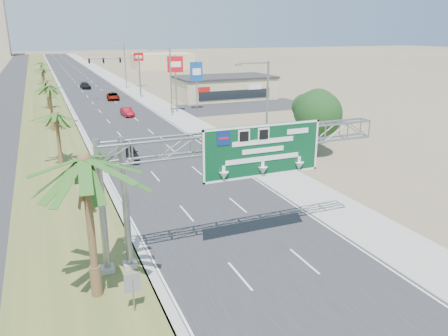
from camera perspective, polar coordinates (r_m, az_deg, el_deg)
name	(u,v)px	position (r m, az deg, el deg)	size (l,w,h in m)	color
road	(82,80)	(122.51, -18.07, 10.82)	(12.00, 300.00, 0.02)	#28282B
sidewalk_right	(115,79)	(123.53, -14.08, 11.22)	(4.00, 300.00, 0.10)	#9E9B93
median_grass	(41,82)	(122.04, -22.80, 10.33)	(7.00, 300.00, 0.12)	#4A5425
opposing_road	(11,83)	(122.21, -26.11, 9.90)	(8.00, 300.00, 0.02)	#28282B
sign_gantry	(234,151)	(24.25, 1.34, 2.27)	(16.75, 1.24, 7.50)	gray
palm_near	(84,161)	(20.22, -17.82, 0.88)	(5.70, 5.70, 8.35)	brown
palm_row_b	(56,115)	(44.07, -21.13, 6.48)	(3.99, 3.99, 5.95)	brown
palm_row_c	(49,87)	(59.80, -21.91, 9.76)	(3.99, 3.99, 6.75)	brown
palm_row_d	(46,82)	(77.83, -22.24, 10.31)	(3.99, 3.99, 5.45)	brown
palm_row_e	(43,69)	(96.69, -22.59, 11.83)	(3.99, 3.99, 6.15)	brown
palm_row_f	(41,63)	(121.66, -22.82, 12.52)	(3.99, 3.99, 5.75)	brown
streetlight_near	(265,123)	(38.71, 5.34, 5.89)	(3.27, 0.44, 10.00)	gray
streetlight_mid	(170,85)	(66.36, -7.11, 10.66)	(3.27, 0.44, 10.00)	gray
streetlight_far	(124,67)	(101.31, -12.89, 12.68)	(3.27, 0.44, 10.00)	gray
signal_mast	(129,73)	(85.21, -12.32, 11.99)	(10.28, 0.71, 8.00)	gray
store_building	(224,88)	(84.66, 0.03, 10.41)	(18.00, 10.00, 4.00)	tan
oak_near	(313,111)	(46.05, 11.52, 7.26)	(4.50, 4.50, 6.80)	brown
oak_far	(315,110)	(51.09, 11.77, 7.42)	(3.50, 3.50, 5.60)	brown
median_signback_a	(133,286)	(20.77, -11.84, -14.80)	(0.75, 0.08, 2.08)	gray
median_signback_b	(87,198)	(31.46, -17.47, -3.77)	(0.75, 0.08, 2.08)	gray
building_distant_right	(163,61)	(157.09, -8.03, 13.69)	(20.00, 12.00, 5.00)	tan
car_left_lane	(128,153)	(44.66, -12.39, 1.91)	(1.76, 4.38, 1.49)	black
car_mid_lane	(127,112)	(68.53, -12.54, 7.16)	(1.35, 3.88, 1.28)	maroon
car_right_lane	(113,96)	(85.71, -14.30, 9.05)	(2.16, 4.69, 1.30)	gray
car_far	(85,86)	(104.25, -17.67, 10.20)	(1.90, 4.68, 1.36)	black
pole_sign_red_near	(175,68)	(69.00, -6.38, 12.89)	(2.42, 0.62, 8.94)	gray
pole_sign_blue	(196,74)	(71.36, -3.62, 12.19)	(2.01, 0.38, 7.91)	gray
pole_sign_red_far	(139,60)	(103.59, -11.08, 13.73)	(2.22, 0.54, 7.90)	gray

